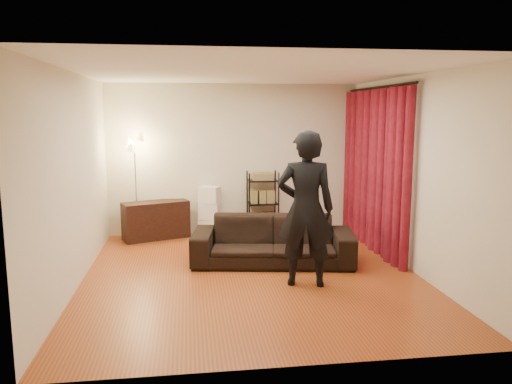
{
  "coord_description": "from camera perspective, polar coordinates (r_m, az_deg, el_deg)",
  "views": [
    {
      "loc": [
        -0.83,
        -6.48,
        2.2
      ],
      "look_at": [
        0.1,
        0.3,
        1.1
      ],
      "focal_mm": 35.0,
      "sensor_mm": 36.0,
      "label": 1
    }
  ],
  "objects": [
    {
      "name": "floor",
      "position": [
        6.89,
        -0.49,
        -9.48
      ],
      "size": [
        5.0,
        5.0,
        0.0
      ],
      "primitive_type": "plane",
      "color": "#9C411C",
      "rests_on": "ground"
    },
    {
      "name": "wall_left",
      "position": [
        6.69,
        -20.01,
        1.28
      ],
      "size": [
        0.0,
        5.0,
        5.0
      ],
      "primitive_type": "plane",
      "rotation": [
        1.57,
        0.0,
        1.57
      ],
      "color": "beige",
      "rests_on": "ground"
    },
    {
      "name": "media_cabinet",
      "position": [
        8.92,
        -11.37,
        -3.16
      ],
      "size": [
        1.2,
        0.79,
        0.66
      ],
      "primitive_type": "cube",
      "rotation": [
        0.0,
        0.0,
        0.36
      ],
      "color": "black",
      "rests_on": "ground"
    },
    {
      "name": "wall_front",
      "position": [
        4.15,
        3.88,
        -2.69
      ],
      "size": [
        5.0,
        0.0,
        5.0
      ],
      "primitive_type": "plane",
      "rotation": [
        -1.57,
        0.0,
        0.0
      ],
      "color": "beige",
      "rests_on": "ground"
    },
    {
      "name": "ceiling",
      "position": [
        6.55,
        -0.53,
        13.52
      ],
      "size": [
        5.0,
        5.0,
        0.0
      ],
      "primitive_type": "plane",
      "rotation": [
        3.14,
        0.0,
        0.0
      ],
      "color": "white",
      "rests_on": "ground"
    },
    {
      "name": "curtain",
      "position": [
        8.21,
        13.39,
        2.41
      ],
      "size": [
        0.22,
        2.65,
        2.55
      ],
      "primitive_type": null,
      "color": "maroon",
      "rests_on": "ground"
    },
    {
      "name": "storage_boxes",
      "position": [
        8.97,
        -5.25,
        -2.18
      ],
      "size": [
        0.44,
        0.4,
        0.9
      ],
      "primitive_type": null,
      "rotation": [
        0.0,
        0.0,
        -0.37
      ],
      "color": "silver",
      "rests_on": "ground"
    },
    {
      "name": "person",
      "position": [
        6.31,
        5.69,
        -1.93
      ],
      "size": [
        0.81,
        0.62,
        1.98
      ],
      "primitive_type": "imported",
      "rotation": [
        0.0,
        0.0,
        2.93
      ],
      "color": "black",
      "rests_on": "ground"
    },
    {
      "name": "floor_lamp",
      "position": [
        8.78,
        -13.57,
        0.4
      ],
      "size": [
        0.42,
        0.42,
        1.81
      ],
      "primitive_type": null,
      "rotation": [
        0.0,
        0.0,
        0.36
      ],
      "color": "silver",
      "rests_on": "ground"
    },
    {
      "name": "wall_back",
      "position": [
        9.06,
        -2.52,
        3.74
      ],
      "size": [
        5.0,
        0.0,
        5.0
      ],
      "primitive_type": "plane",
      "rotation": [
        1.57,
        0.0,
        0.0
      ],
      "color": "beige",
      "rests_on": "ground"
    },
    {
      "name": "wire_shelf",
      "position": [
        9.0,
        0.76,
        -1.29
      ],
      "size": [
        0.61,
        0.51,
        1.15
      ],
      "primitive_type": null,
      "rotation": [
        0.0,
        0.0,
        0.33
      ],
      "color": "black",
      "rests_on": "ground"
    },
    {
      "name": "curtain_rod",
      "position": [
        8.17,
        13.87,
        11.54
      ],
      "size": [
        0.04,
        2.65,
        0.04
      ],
      "primitive_type": "cylinder",
      "rotation": [
        1.57,
        0.0,
        0.0
      ],
      "color": "black",
      "rests_on": "wall_right"
    },
    {
      "name": "sofa",
      "position": [
        7.33,
        1.94,
        -5.57
      ],
      "size": [
        2.44,
        1.27,
        0.68
      ],
      "primitive_type": "imported",
      "rotation": [
        0.0,
        0.0,
        -0.16
      ],
      "color": "black",
      "rests_on": "ground"
    },
    {
      "name": "wall_right",
      "position": [
        7.22,
        17.51,
        1.95
      ],
      "size": [
        0.0,
        5.0,
        5.0
      ],
      "primitive_type": "plane",
      "rotation": [
        1.57,
        0.0,
        -1.57
      ],
      "color": "beige",
      "rests_on": "ground"
    }
  ]
}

